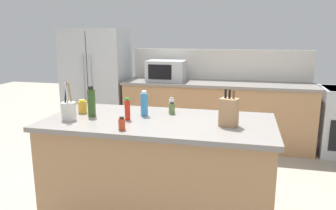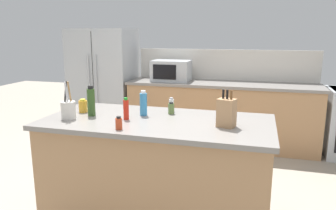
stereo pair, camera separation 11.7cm
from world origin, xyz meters
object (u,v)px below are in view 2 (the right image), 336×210
at_px(utensil_crock, 68,109).
at_px(olive_oil_bottle, 91,102).
at_px(refrigerator, 104,83).
at_px(honey_jar, 83,106).
at_px(hot_sauce_bottle, 126,109).
at_px(microwave, 171,71).
at_px(salt_shaker, 171,105).
at_px(knife_block, 227,113).
at_px(spice_jar_oregano, 171,108).
at_px(dish_soap_bottle, 143,104).
at_px(spice_jar_paprika, 119,123).

height_order(utensil_crock, olive_oil_bottle, utensil_crock).
bearing_deg(refrigerator, honey_jar, -68.15).
bearing_deg(refrigerator, utensil_crock, -70.09).
relative_size(refrigerator, olive_oil_bottle, 6.41).
height_order(hot_sauce_bottle, olive_oil_bottle, olive_oil_bottle).
bearing_deg(honey_jar, microwave, 82.97).
distance_m(utensil_crock, salt_shaker, 0.91).
xyz_separation_m(knife_block, spice_jar_oregano, (-0.52, 0.28, -0.06)).
bearing_deg(hot_sauce_bottle, utensil_crock, -166.52).
distance_m(refrigerator, hot_sauce_bottle, 2.69).
bearing_deg(salt_shaker, spice_jar_oregano, -75.64).
xyz_separation_m(utensil_crock, spice_jar_oregano, (0.79, 0.40, -0.03)).
bearing_deg(utensil_crock, hot_sauce_bottle, 13.48).
relative_size(hot_sauce_bottle, salt_shaker, 1.45).
relative_size(olive_oil_bottle, honey_jar, 2.19).
xyz_separation_m(microwave, dish_soap_bottle, (0.31, -2.09, -0.05)).
xyz_separation_m(utensil_crock, spice_jar_paprika, (0.53, -0.17, -0.04)).
bearing_deg(olive_oil_bottle, utensil_crock, -132.20).
distance_m(microwave, knife_block, 2.49).
bearing_deg(salt_shaker, knife_block, -35.25).
height_order(microwave, utensil_crock, utensil_crock).
bearing_deg(salt_shaker, dish_soap_bottle, -131.65).
bearing_deg(dish_soap_bottle, honey_jar, -176.34).
height_order(dish_soap_bottle, spice_jar_paprika, dish_soap_bottle).
bearing_deg(olive_oil_bottle, honey_jar, 145.04).
xyz_separation_m(dish_soap_bottle, spice_jar_oregano, (0.22, 0.12, -0.05)).
height_order(refrigerator, olive_oil_bottle, refrigerator).
xyz_separation_m(hot_sauce_bottle, honey_jar, (-0.48, 0.13, -0.03)).
height_order(honey_jar, spice_jar_oregano, honey_jar).
distance_m(microwave, olive_oil_bottle, 2.23).
bearing_deg(spice_jar_oregano, utensil_crock, -153.07).
height_order(knife_block, honey_jar, knife_block).
bearing_deg(utensil_crock, olive_oil_bottle, 47.80).
bearing_deg(spice_jar_oregano, dish_soap_bottle, -151.77).
height_order(knife_block, spice_jar_paprika, knife_block).
distance_m(knife_block, spice_jar_oregano, 0.59).
xyz_separation_m(microwave, spice_jar_oregano, (0.53, -1.97, -0.10)).
xyz_separation_m(utensil_crock, hot_sauce_bottle, (0.48, 0.11, 0.01)).
bearing_deg(utensil_crock, dish_soap_bottle, 26.42).
height_order(hot_sauce_bottle, spice_jar_paprika, hot_sauce_bottle).
bearing_deg(microwave, utensil_crock, -96.21).
xyz_separation_m(refrigerator, spice_jar_oregano, (1.67, -2.03, 0.13)).
height_order(microwave, knife_block, microwave).
height_order(refrigerator, knife_block, refrigerator).
bearing_deg(honey_jar, salt_shaker, 18.41).
xyz_separation_m(microwave, spice_jar_paprika, (0.28, -2.54, -0.11)).
relative_size(hot_sauce_bottle, dish_soap_bottle, 0.84).
bearing_deg(spice_jar_paprika, utensil_crock, 162.49).
distance_m(microwave, utensil_crock, 2.39).
xyz_separation_m(microwave, salt_shaker, (0.50, -1.87, -0.09)).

